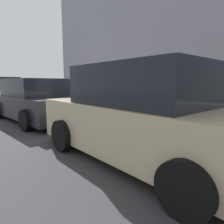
{
  "coord_description": "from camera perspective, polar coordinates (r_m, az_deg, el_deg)",
  "views": [
    {
      "loc": [
        -5.75,
        4.44,
        1.39
      ],
      "look_at": [
        -1.39,
        0.4,
        0.5
      ],
      "focal_mm": 31.51,
      "sensor_mm": 36.0,
      "label": 1
    }
  ],
  "objects": [
    {
      "name": "ground_plane",
      "position": [
        7.39,
        -5.08,
        -2.38
      ],
      "size": [
        40.0,
        40.0,
        0.0
      ],
      "primitive_type": "plane",
      "color": "#333335"
    },
    {
      "name": "sidewalk_curb",
      "position": [
        9.11,
        7.44,
        0.09
      ],
      "size": [
        18.0,
        5.0,
        0.14
      ],
      "primitive_type": "cube",
      "color": "#9E9B93",
      "rests_on": "ground_plane"
    },
    {
      "name": "building_facade_sidewalk_side",
      "position": [
        13.41,
        21.69,
        25.32
      ],
      "size": [
        24.0,
        3.0,
        10.79
      ],
      "primitive_type": "cube",
      "color": "gray",
      "rests_on": "ground_plane"
    },
    {
      "name": "suitcase_silver_0",
      "position": [
        5.49,
        23.79,
        -2.3
      ],
      "size": [
        0.41,
        0.29,
        0.87
      ],
      "color": "#9EA0A8",
      "rests_on": "sidewalk_curb"
    },
    {
      "name": "suitcase_red_1",
      "position": [
        5.76,
        19.24,
        -1.13
      ],
      "size": [
        0.5,
        0.25,
        0.93
      ],
      "color": "red",
      "rests_on": "sidewalk_curb"
    },
    {
      "name": "suitcase_olive_2",
      "position": [
        5.97,
        14.64,
        -0.43
      ],
      "size": [
        0.38,
        0.22,
        0.77
      ],
      "color": "#59601E",
      "rests_on": "sidewalk_curb"
    },
    {
      "name": "suitcase_maroon_3",
      "position": [
        6.32,
        11.59,
        0.1
      ],
      "size": [
        0.41,
        0.26,
        0.99
      ],
      "color": "maroon",
      "rests_on": "sidewalk_curb"
    },
    {
      "name": "suitcase_navy_4",
      "position": [
        6.59,
        7.67,
        0.9
      ],
      "size": [
        0.47,
        0.23,
        0.84
      ],
      "color": "navy",
      "rests_on": "sidewalk_curb"
    },
    {
      "name": "suitcase_teal_5",
      "position": [
        6.89,
        3.81,
        1.24
      ],
      "size": [
        0.47,
        0.23,
        1.04
      ],
      "color": "#0F606B",
      "rests_on": "sidewalk_curb"
    },
    {
      "name": "suitcase_black_6",
      "position": [
        7.27,
        0.79,
        1.46
      ],
      "size": [
        0.44,
        0.25,
        0.78
      ],
      "color": "black",
      "rests_on": "sidewalk_curb"
    },
    {
      "name": "suitcase_silver_7",
      "position": [
        7.69,
        -1.61,
        2.03
      ],
      "size": [
        0.46,
        0.21,
        0.83
      ],
      "color": "#9EA0A8",
      "rests_on": "sidewalk_curb"
    },
    {
      "name": "suitcase_red_8",
      "position": [
        8.14,
        -3.93,
        1.72
      ],
      "size": [
        0.48,
        0.28,
        0.64
      ],
      "color": "red",
      "rests_on": "sidewalk_curb"
    },
    {
      "name": "fire_hydrant",
      "position": [
        8.89,
        -8.13,
        2.89
      ],
      "size": [
        0.39,
        0.21,
        0.75
      ],
      "color": "red",
      "rests_on": "sidewalk_curb"
    },
    {
      "name": "bollard_post",
      "position": [
        9.3,
        -10.97,
        3.1
      ],
      "size": [
        0.16,
        0.16,
        0.8
      ],
      "primitive_type": "cylinder",
      "color": "brown",
      "rests_on": "sidewalk_curb"
    },
    {
      "name": "parked_car_beige_0",
      "position": [
        3.61,
        9.47,
        -1.18
      ],
      "size": [
        4.44,
        2.26,
        1.7
      ],
      "color": "tan",
      "rests_on": "ground_plane"
    },
    {
      "name": "parked_car_charcoal_1",
      "position": [
        7.79,
        -21.45,
        2.99
      ],
      "size": [
        4.63,
        2.09,
        1.53
      ],
      "color": "black",
      "rests_on": "ground_plane"
    }
  ]
}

